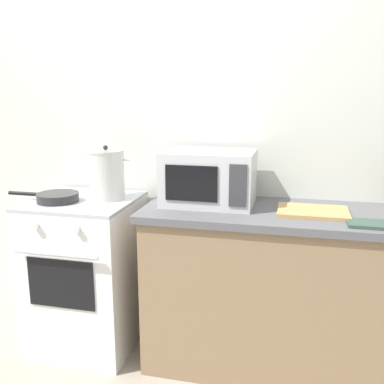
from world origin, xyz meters
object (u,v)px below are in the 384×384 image
Objects in this scene: stove at (87,272)px; stock_pot at (107,175)px; frying_pan at (57,197)px; cutting_board at (313,212)px; oven_mitt at (367,224)px; microwave at (209,178)px.

stock_pot is at bearing 21.72° from stove.
cutting_board is at bearing 3.18° from frying_pan.
stock_pot is 1.18m from cutting_board.
oven_mitt reaches higher than stove.
stock_pot is 0.64× the size of microwave.
microwave is at bearing 6.09° from stove.
stock_pot is 0.88× the size of cutting_board.
oven_mitt is (1.42, -0.21, -0.14)m from stock_pot.
microwave reaches higher than stove.
microwave is at bearing 172.16° from cutting_board.
stove is 0.51m from frying_pan.
stock_pot is 0.61m from microwave.
oven_mitt is (1.67, -0.08, -0.02)m from frying_pan.
microwave is 2.78× the size of oven_mitt.
stock_pot is (0.13, 0.05, 0.61)m from stove.
microwave is at bearing 2.43° from stock_pot.
microwave is (0.86, 0.16, 0.12)m from frying_pan.
microwave reaches higher than frying_pan.
microwave is at bearing 10.33° from frying_pan.
oven_mitt is (1.55, -0.16, 0.47)m from stove.
oven_mitt is at bearing -2.76° from frying_pan.
stock_pot is 0.73× the size of frying_pan.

